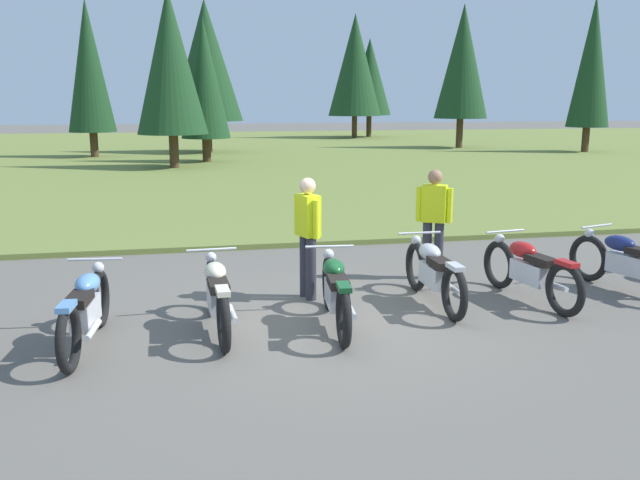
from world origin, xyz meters
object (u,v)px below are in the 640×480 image
Objects in this scene: motorcycle_sky_blue at (86,309)px; motorcycle_red at (530,270)px; motorcycle_navy at (628,262)px; motorcycle_british_green at (336,291)px; rider_checking_bike at (308,231)px; motorcycle_cream at (217,295)px; rider_near_row_end at (434,217)px; motorcycle_silver at (434,272)px.

motorcycle_sky_blue is 1.00× the size of motorcycle_red.
motorcycle_navy is (7.24, 0.78, 0.00)m from motorcycle_sky_blue.
rider_checking_bike is at bearing 95.49° from motorcycle_british_green.
motorcycle_navy is at bearing 5.12° from motorcycle_cream.
motorcycle_navy is (5.79, 0.52, 0.00)m from motorcycle_cream.
motorcycle_red is at bearing -58.28° from rider_near_row_end.
motorcycle_silver is at bearing 9.98° from motorcycle_cream.
motorcycle_cream is 1.00× the size of motorcycle_british_green.
motorcycle_red is at bearing 5.30° from motorcycle_cream.
motorcycle_british_green is 4.44m from motorcycle_navy.
motorcycle_british_green is 2.76m from rider_near_row_end.
motorcycle_sky_blue is 5.69m from motorcycle_red.
motorcycle_british_green is at bearing -169.90° from motorcycle_red.
rider_near_row_end reaches higher than motorcycle_silver.
motorcycle_british_green is at bearing 2.97° from motorcycle_sky_blue.
motorcycle_red is 1.25× the size of rider_checking_bike.
motorcycle_silver is (4.32, 0.76, 0.00)m from motorcycle_sky_blue.
motorcycle_red is 1.71m from rider_near_row_end.
rider_checking_bike is (-4.51, 0.59, 0.51)m from motorcycle_navy.
rider_near_row_end is (-2.45, 1.26, 0.51)m from motorcycle_navy.
motorcycle_sky_blue is at bearing -173.89° from motorcycle_navy.
motorcycle_sky_blue is 1.00× the size of motorcycle_silver.
motorcycle_cream is at bearing 175.56° from motorcycle_british_green.
motorcycle_sky_blue is at bearing -153.44° from rider_checking_bike.
motorcycle_silver is 1.45m from rider_near_row_end.
motorcycle_sky_blue is 4.39m from motorcycle_silver.
motorcycle_red is at bearing -13.83° from rider_checking_bike.
motorcycle_silver is (1.48, 0.62, 0.00)m from motorcycle_british_green.
motorcycle_sky_blue is at bearing -169.93° from motorcycle_cream.
rider_near_row_end is at bearing 121.72° from motorcycle_red.
motorcycle_navy is 1.22× the size of rider_near_row_end.
rider_checking_bike and rider_near_row_end have the same top height.
rider_checking_bike is (-2.92, 0.72, 0.51)m from motorcycle_red.
motorcycle_cream is 1.01× the size of motorcycle_red.
motorcycle_cream is at bearing -151.97° from rider_near_row_end.
rider_near_row_end reaches higher than motorcycle_red.
motorcycle_silver is at bearing -179.76° from motorcycle_navy.
motorcycle_navy is at bearing 6.11° from motorcycle_sky_blue.
rider_near_row_end is at bearing 28.03° from motorcycle_cream.
motorcycle_navy is (4.39, 0.63, 0.00)m from motorcycle_british_green.
motorcycle_silver is at bearing 10.01° from motorcycle_sky_blue.
motorcycle_silver and motorcycle_red have the same top height.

